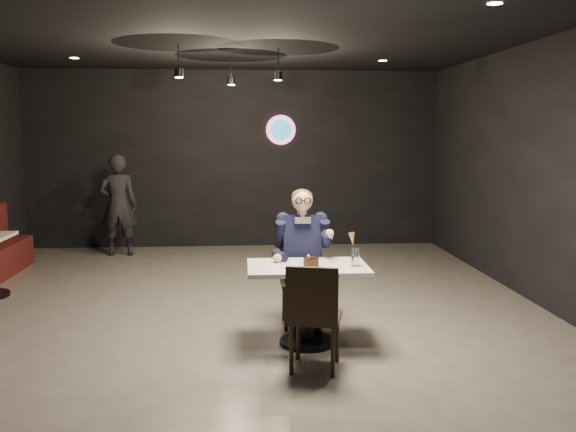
{
  "coord_description": "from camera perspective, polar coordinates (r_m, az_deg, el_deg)",
  "views": [
    {
      "loc": [
        0.15,
        -5.98,
        1.96
      ],
      "look_at": [
        0.6,
        0.07,
        1.13
      ],
      "focal_mm": 38.0,
      "sensor_mm": 36.0,
      "label": 1
    }
  ],
  "objects": [
    {
      "name": "sundae_glass",
      "position": [
        5.6,
        6.3,
        -3.85
      ],
      "size": [
        0.07,
        0.07,
        0.16
      ],
      "primitive_type": "cylinder",
      "color": "silver",
      "rests_on": "main_table"
    },
    {
      "name": "chair_near",
      "position": [
        5.12,
        2.54,
        -9.24
      ],
      "size": [
        0.52,
        0.55,
        0.92
      ],
      "primitive_type": "cube",
      "rotation": [
        0.0,
        0.0,
        -0.25
      ],
      "color": "black",
      "rests_on": "floor"
    },
    {
      "name": "wall_sign",
      "position": [
        10.47,
        -0.68,
        8.06
      ],
      "size": [
        0.5,
        0.06,
        0.5
      ],
      "primitive_type": null,
      "color": "pink",
      "rests_on": "floor"
    },
    {
      "name": "dessert_plate",
      "position": [
        5.57,
        2.05,
        -4.68
      ],
      "size": [
        0.21,
        0.21,
        0.01
      ],
      "primitive_type": "cylinder",
      "color": "white",
      "rests_on": "main_table"
    },
    {
      "name": "wafer_cone",
      "position": [
        5.6,
        6.04,
        -2.18
      ],
      "size": [
        0.07,
        0.07,
        0.12
      ],
      "primitive_type": "cone",
      "rotation": [
        0.0,
        0.0,
        0.26
      ],
      "color": "#C0824F",
      "rests_on": "sundae_glass"
    },
    {
      "name": "pendant_lights",
      "position": [
        8.04,
        -5.44,
        14.37
      ],
      "size": [
        1.4,
        1.2,
        0.36
      ],
      "primitive_type": "cube",
      "color": "black",
      "rests_on": "floor"
    },
    {
      "name": "seated_man",
      "position": [
        6.16,
        1.3,
        -3.79
      ],
      "size": [
        0.6,
        0.8,
        1.44
      ],
      "primitive_type": "cube",
      "color": "black",
      "rests_on": "floor"
    },
    {
      "name": "chair_far",
      "position": [
        6.22,
        1.29,
        -6.14
      ],
      "size": [
        0.42,
        0.46,
        0.92
      ],
      "primitive_type": "cube",
      "color": "black",
      "rests_on": "floor"
    },
    {
      "name": "floor",
      "position": [
        6.3,
        -5.47,
        -10.34
      ],
      "size": [
        9.0,
        9.0,
        0.0
      ],
      "primitive_type": "plane",
      "color": "gray",
      "rests_on": "ground"
    },
    {
      "name": "cake_slice",
      "position": [
        5.5,
        2.17,
        -4.35
      ],
      "size": [
        0.13,
        0.12,
        0.08
      ],
      "primitive_type": "cube",
      "rotation": [
        0.0,
        0.0,
        0.35
      ],
      "color": "black",
      "rests_on": "dessert_plate"
    },
    {
      "name": "main_table",
      "position": [
        5.71,
        1.82,
        -8.3
      ],
      "size": [
        1.1,
        0.7,
        0.75
      ],
      "primitive_type": "cube",
      "color": "white",
      "rests_on": "floor"
    },
    {
      "name": "mint_leaf",
      "position": [
        5.49,
        3.18,
        -3.93
      ],
      "size": [
        0.06,
        0.04,
        0.01
      ],
      "primitive_type": "ellipsoid",
      "color": "green",
      "rests_on": "cake_slice"
    },
    {
      "name": "passerby",
      "position": [
        10.06,
        -15.59,
        0.99
      ],
      "size": [
        0.62,
        0.43,
        1.62
      ],
      "primitive_type": "imported",
      "rotation": [
        0.0,
        0.0,
        3.21
      ],
      "color": "black",
      "rests_on": "floor"
    }
  ]
}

